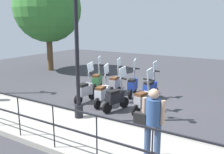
% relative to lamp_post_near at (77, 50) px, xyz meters
% --- Properties ---
extents(ground_plane, '(28.00, 28.00, 0.00)m').
position_rel_lamp_post_near_xyz_m(ground_plane, '(2.40, -0.11, -2.24)').
color(ground_plane, '#38383D').
extents(promenade_walkway, '(2.20, 20.00, 0.15)m').
position_rel_lamp_post_near_xyz_m(promenade_walkway, '(-0.75, -0.11, -2.16)').
color(promenade_walkway, '#A39E93').
rests_on(promenade_walkway, ground_plane).
extents(fence_railing, '(0.04, 16.03, 1.07)m').
position_rel_lamp_post_near_xyz_m(fence_railing, '(-1.80, -0.11, -1.35)').
color(fence_railing, black).
rests_on(fence_railing, promenade_walkway).
extents(lamp_post_near, '(0.26, 0.90, 4.68)m').
position_rel_lamp_post_near_xyz_m(lamp_post_near, '(0.00, 0.00, 0.00)').
color(lamp_post_near, black).
rests_on(lamp_post_near, promenade_walkway).
extents(pedestrian_with_bag, '(0.34, 0.65, 1.59)m').
position_rel_lamp_post_near_xyz_m(pedestrian_with_bag, '(-1.10, -2.88, -1.16)').
color(pedestrian_with_bag, '#384C70').
rests_on(pedestrian_with_bag, promenade_walkway).
extents(tree_large, '(4.15, 4.15, 5.95)m').
position_rel_lamp_post_near_xyz_m(tree_large, '(5.70, 6.97, 1.62)').
color(tree_large, brown).
rests_on(tree_large, ground_plane).
extents(scooter_near_0, '(1.22, 0.49, 1.54)m').
position_rel_lamp_post_near_xyz_m(scooter_near_0, '(1.74, -1.40, -1.76)').
color(scooter_near_0, black).
rests_on(scooter_near_0, ground_plane).
extents(scooter_near_1, '(1.20, 0.53, 1.54)m').
position_rel_lamp_post_near_xyz_m(scooter_near_1, '(1.48, -0.46, -1.76)').
color(scooter_near_1, black).
rests_on(scooter_near_1, ground_plane).
extents(scooter_near_2, '(1.23, 0.44, 1.54)m').
position_rel_lamp_post_near_xyz_m(scooter_near_2, '(1.68, 0.24, -1.76)').
color(scooter_near_2, black).
rests_on(scooter_near_2, ground_plane).
extents(scooter_near_3, '(1.23, 0.44, 1.54)m').
position_rel_lamp_post_near_xyz_m(scooter_near_3, '(1.67, 1.04, -1.76)').
color(scooter_near_3, black).
rests_on(scooter_near_3, ground_plane).
extents(scooter_far_0, '(1.23, 0.44, 1.54)m').
position_rel_lamp_post_near_xyz_m(scooter_far_0, '(3.31, -0.98, -1.76)').
color(scooter_far_0, black).
rests_on(scooter_far_0, ground_plane).
extents(scooter_far_1, '(1.22, 0.51, 1.54)m').
position_rel_lamp_post_near_xyz_m(scooter_far_1, '(3.37, -0.15, -1.76)').
color(scooter_far_1, black).
rests_on(scooter_far_1, ground_plane).
extents(scooter_far_2, '(1.23, 0.44, 1.54)m').
position_rel_lamp_post_near_xyz_m(scooter_far_2, '(3.30, 0.63, -1.76)').
color(scooter_far_2, black).
rests_on(scooter_far_2, ground_plane).
extents(scooter_far_3, '(1.20, 0.54, 1.54)m').
position_rel_lamp_post_near_xyz_m(scooter_far_3, '(3.31, 1.61, -1.76)').
color(scooter_far_3, black).
rests_on(scooter_far_3, ground_plane).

